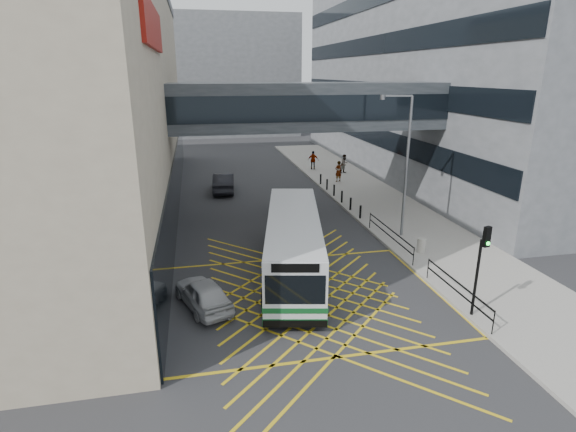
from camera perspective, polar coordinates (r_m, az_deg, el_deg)
ground at (r=20.44m, az=2.30°, el=-10.35°), size 120.00×120.00×0.00m
building_right at (r=50.27m, az=23.85°, el=16.77°), size 24.09×44.00×20.00m
building_far at (r=77.52m, az=-10.29°, el=17.04°), size 28.00×16.00×18.00m
skybridge at (r=30.47m, az=2.57°, el=13.75°), size 20.00×4.10×3.00m
pavement at (r=36.42m, az=10.45°, el=2.27°), size 6.00×54.00×0.16m
box_junction at (r=20.44m, az=2.30°, el=-10.34°), size 12.00×9.00×0.01m
bus at (r=22.07m, az=0.69°, el=-3.45°), size 4.65×11.19×3.06m
car_white at (r=19.75m, az=-10.73°, el=-9.60°), size 2.99×4.43×1.31m
car_dark at (r=38.31m, az=-8.17°, el=4.26°), size 2.42×5.23×1.59m
car_silver at (r=31.94m, az=0.07°, el=1.53°), size 2.67×4.72×1.39m
traffic_light at (r=19.20m, az=23.35°, el=-4.98°), size 0.30×0.46×3.88m
street_lamp at (r=27.04m, az=14.53°, el=7.09°), size 1.88×0.59×8.29m
litter_bin at (r=25.81m, az=16.58°, el=-3.57°), size 0.47×0.47×0.80m
kerb_railings at (r=23.65m, az=15.94°, el=-4.67°), size 0.05×12.54×1.00m
bollards at (r=35.36m, az=6.35°, el=2.88°), size 0.14×10.14×0.90m
pedestrian_a at (r=41.05m, az=6.41°, el=5.66°), size 0.89×0.77×1.87m
pedestrian_b at (r=44.69m, az=7.19°, el=6.60°), size 1.03×0.87×1.82m
pedestrian_c at (r=46.17m, az=3.22°, el=7.09°), size 1.20×0.78×1.86m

